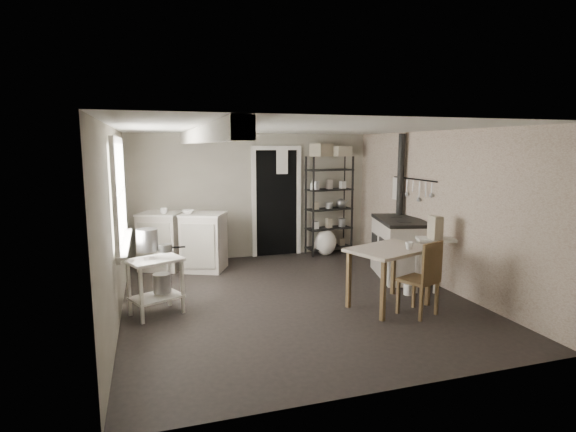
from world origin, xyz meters
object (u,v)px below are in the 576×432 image
object	(u,v)px
prep_table	(156,283)
base_cabinets	(183,243)
shelf_rack	(329,205)
work_table	(389,278)
stockpot	(147,240)
stove	(399,250)
chair	(418,276)
flour_sack	(326,243)

from	to	relation	value
prep_table	base_cabinets	xyz separation A→B (m)	(0.48, 2.03, 0.06)
prep_table	shelf_rack	bearing A→B (deg)	35.87
work_table	stockpot	bearing A→B (deg)	167.70
prep_table	stove	xyz separation A→B (m)	(3.74, 0.56, 0.04)
work_table	chair	bearing A→B (deg)	-60.56
shelf_rack	flour_sack	bearing A→B (deg)	-137.90
chair	stove	bearing A→B (deg)	44.46
prep_table	work_table	bearing A→B (deg)	-11.77
prep_table	chair	distance (m)	3.24
prep_table	stove	distance (m)	3.79
work_table	chair	world-z (taller)	chair
chair	flour_sack	world-z (taller)	chair
prep_table	flour_sack	size ratio (longest dim) A/B	1.42
chair	flour_sack	bearing A→B (deg)	66.53
prep_table	shelf_rack	distance (m)	4.08
work_table	shelf_rack	bearing A→B (deg)	82.59
base_cabinets	work_table	distance (m)	3.57
stockpot	chair	distance (m)	3.35
stockpot	base_cabinets	bearing A→B (deg)	74.40
base_cabinets	stove	bearing A→B (deg)	0.05
shelf_rack	flour_sack	xyz separation A→B (m)	(-0.12, -0.14, -0.71)
stove	chair	world-z (taller)	chair
shelf_rack	chair	world-z (taller)	shelf_rack
base_cabinets	stove	world-z (taller)	base_cabinets
stockpot	work_table	xyz separation A→B (m)	(2.97, -0.65, -0.56)
flour_sack	stove	bearing A→B (deg)	-70.56
chair	flour_sack	size ratio (longest dim) A/B	1.89
stockpot	flour_sack	bearing A→B (deg)	34.04
prep_table	flour_sack	bearing A→B (deg)	35.21
prep_table	stockpot	xyz separation A→B (m)	(-0.08, 0.04, 0.54)
base_cabinets	shelf_rack	world-z (taller)	shelf_rack
base_cabinets	flour_sack	world-z (taller)	base_cabinets
prep_table	flour_sack	distance (m)	3.87
base_cabinets	work_table	world-z (taller)	base_cabinets
shelf_rack	chair	bearing A→B (deg)	-100.75
stockpot	work_table	distance (m)	3.09
stove	flour_sack	distance (m)	1.78
base_cabinets	flour_sack	bearing A→B (deg)	28.47
shelf_rack	work_table	size ratio (longest dim) A/B	1.83
work_table	prep_table	bearing A→B (deg)	168.23
base_cabinets	work_table	size ratio (longest dim) A/B	1.44
work_table	stove	bearing A→B (deg)	53.78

